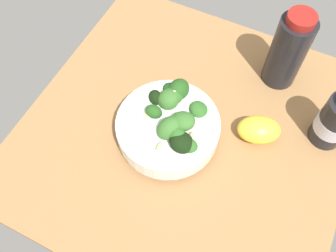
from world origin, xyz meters
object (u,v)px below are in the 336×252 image
Objects in this scene: bowl_of_broccoli at (170,125)px; lemon_wedge at (259,130)px; bottle_short at (288,50)px; bottle_tall at (335,121)px.

lemon_wedge is (-7.07, 14.81, -1.55)cm from bowl_of_broccoli.
bottle_short is at bearing 147.59° from bowl_of_broccoli.
lemon_wedge is 0.64× the size of bottle_tall.
bottle_short is (-15.15, -0.70, 5.82)cm from lemon_wedge.
bowl_of_broccoli is 1.55× the size of bottle_tall.
bottle_tall reaches higher than lemon_wedge.
bowl_of_broccoli reaches higher than lemon_wedge.
bottle_short reaches higher than bowl_of_broccoli.
bowl_of_broccoli is 16.48cm from lemon_wedge.
bottle_short reaches higher than lemon_wedge.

